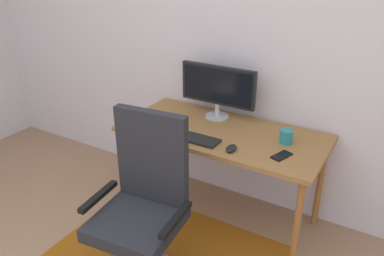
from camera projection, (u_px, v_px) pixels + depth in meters
wall_back at (238, 38)px, 2.86m from camera, size 6.00×0.10×2.60m
desk at (222, 140)px, 2.76m from camera, size 1.44×0.68×0.73m
monitor at (218, 87)px, 2.86m from camera, size 0.59×0.18×0.40m
keyboard at (189, 137)px, 2.63m from camera, size 0.43×0.13×0.02m
computer_mouse at (231, 148)px, 2.46m from camera, size 0.06×0.10×0.03m
coffee_cup at (286, 137)px, 2.54m from camera, size 0.09×0.09×0.09m
cell_phone at (282, 156)px, 2.40m from camera, size 0.11×0.15×0.01m
office_chair at (143, 219)px, 2.29m from camera, size 0.58×0.51×1.09m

